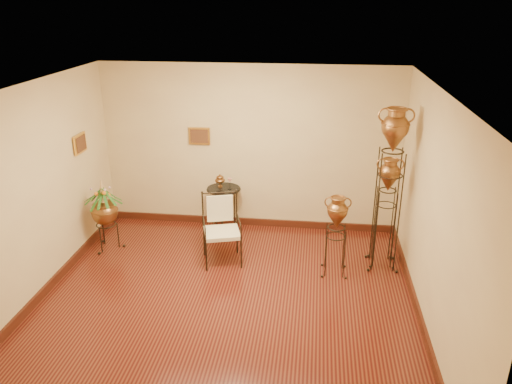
# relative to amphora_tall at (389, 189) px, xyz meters

# --- Properties ---
(ground) EXTENTS (5.00, 5.00, 0.00)m
(ground) POSITION_rel_amphora_tall_xyz_m (-2.15, -1.31, -1.24)
(ground) COLOR #5F2616
(ground) RESTS_ON ground
(room_shell) EXTENTS (5.02, 5.02, 2.81)m
(room_shell) POSITION_rel_amphora_tall_xyz_m (-2.16, -1.31, 0.49)
(room_shell) COLOR beige
(room_shell) RESTS_ON ground
(amphora_tall) EXTENTS (0.59, 0.59, 2.43)m
(amphora_tall) POSITION_rel_amphora_tall_xyz_m (0.00, 0.00, 0.00)
(amphora_tall) COLOR black
(amphora_tall) RESTS_ON ground
(amphora_mid) EXTENTS (0.50, 0.50, 1.68)m
(amphora_mid) POSITION_rel_amphora_tall_xyz_m (0.00, 0.08, -0.39)
(amphora_mid) COLOR black
(amphora_mid) RESTS_ON ground
(amphora_short) EXTENTS (0.48, 0.48, 1.22)m
(amphora_short) POSITION_rel_amphora_tall_xyz_m (-0.71, -0.30, -0.63)
(amphora_short) COLOR black
(amphora_short) RESTS_ON ground
(planter_urn) EXTENTS (0.81, 0.81, 1.20)m
(planter_urn) POSITION_rel_amphora_tall_xyz_m (-4.30, 0.03, -0.57)
(planter_urn) COLOR black
(planter_urn) RESTS_ON ground
(armchair) EXTENTS (0.73, 0.70, 1.06)m
(armchair) POSITION_rel_amphora_tall_xyz_m (-2.39, -0.18, -0.71)
(armchair) COLOR black
(armchair) RESTS_ON ground
(side_table) EXTENTS (0.56, 0.56, 1.02)m
(side_table) POSITION_rel_amphora_tall_xyz_m (-2.55, 0.84, -0.82)
(side_table) COLOR black
(side_table) RESTS_ON ground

